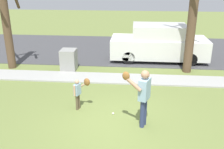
{
  "coord_description": "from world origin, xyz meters",
  "views": [
    {
      "loc": [
        0.48,
        -6.91,
        4.25
      ],
      "look_at": [
        -0.3,
        1.54,
        1.0
      ],
      "focal_mm": 41.44,
      "sensor_mm": 36.0,
      "label": 1
    }
  ],
  "objects_px": {
    "street_tree_near": "(194,6)",
    "parked_van_white": "(159,44)",
    "baseball": "(113,113)",
    "person_child": "(80,90)",
    "person_adult": "(143,93)",
    "utility_cabinet": "(69,60)",
    "street_tree_far": "(5,12)"
  },
  "relations": [
    {
      "from": "baseball",
      "to": "street_tree_near",
      "type": "relative_size",
      "value": 0.01
    },
    {
      "from": "baseball",
      "to": "utility_cabinet",
      "type": "distance_m",
      "value": 4.78
    },
    {
      "from": "baseball",
      "to": "parked_van_white",
      "type": "xyz_separation_m",
      "value": [
        1.89,
        6.1,
        0.87
      ]
    },
    {
      "from": "street_tree_far",
      "to": "person_adult",
      "type": "bearing_deg",
      "value": -37.01
    },
    {
      "from": "street_tree_near",
      "to": "street_tree_far",
      "type": "height_order",
      "value": "street_tree_near"
    },
    {
      "from": "person_adult",
      "to": "parked_van_white",
      "type": "relative_size",
      "value": 0.36
    },
    {
      "from": "person_adult",
      "to": "street_tree_far",
      "type": "xyz_separation_m",
      "value": [
        -6.28,
        4.73,
        1.59
      ]
    },
    {
      "from": "street_tree_far",
      "to": "parked_van_white",
      "type": "height_order",
      "value": "street_tree_far"
    },
    {
      "from": "person_child",
      "to": "utility_cabinet",
      "type": "xyz_separation_m",
      "value": [
        -1.33,
        3.78,
        -0.21
      ]
    },
    {
      "from": "person_child",
      "to": "utility_cabinet",
      "type": "distance_m",
      "value": 4.02
    },
    {
      "from": "parked_van_white",
      "to": "person_adult",
      "type": "bearing_deg",
      "value": 81.67
    },
    {
      "from": "baseball",
      "to": "utility_cabinet",
      "type": "bearing_deg",
      "value": 121.31
    },
    {
      "from": "person_adult",
      "to": "baseball",
      "type": "xyz_separation_m",
      "value": [
        -0.91,
        0.57,
        -1.05
      ]
    },
    {
      "from": "person_adult",
      "to": "utility_cabinet",
      "type": "bearing_deg",
      "value": -32.67
    },
    {
      "from": "person_adult",
      "to": "baseball",
      "type": "relative_size",
      "value": 23.99
    },
    {
      "from": "person_adult",
      "to": "person_child",
      "type": "height_order",
      "value": "person_adult"
    },
    {
      "from": "baseball",
      "to": "utility_cabinet",
      "type": "xyz_separation_m",
      "value": [
        -2.47,
        4.06,
        0.47
      ]
    },
    {
      "from": "baseball",
      "to": "person_child",
      "type": "bearing_deg",
      "value": 166.25
    },
    {
      "from": "street_tree_near",
      "to": "street_tree_far",
      "type": "distance_m",
      "value": 8.49
    },
    {
      "from": "utility_cabinet",
      "to": "street_tree_far",
      "type": "height_order",
      "value": "street_tree_far"
    },
    {
      "from": "person_child",
      "to": "utility_cabinet",
      "type": "bearing_deg",
      "value": 130.57
    },
    {
      "from": "person_child",
      "to": "street_tree_far",
      "type": "height_order",
      "value": "street_tree_far"
    },
    {
      "from": "utility_cabinet",
      "to": "parked_van_white",
      "type": "distance_m",
      "value": 4.83
    },
    {
      "from": "person_adult",
      "to": "parked_van_white",
      "type": "bearing_deg",
      "value": -77.13
    },
    {
      "from": "street_tree_far",
      "to": "baseball",
      "type": "bearing_deg",
      "value": -37.8
    },
    {
      "from": "baseball",
      "to": "street_tree_far",
      "type": "bearing_deg",
      "value": 142.2
    },
    {
      "from": "street_tree_near",
      "to": "street_tree_far",
      "type": "relative_size",
      "value": 1.14
    },
    {
      "from": "person_child",
      "to": "baseball",
      "type": "bearing_deg",
      "value": 7.45
    },
    {
      "from": "street_tree_near",
      "to": "person_child",
      "type": "bearing_deg",
      "value": -136.25
    },
    {
      "from": "person_child",
      "to": "street_tree_near",
      "type": "bearing_deg",
      "value": 64.95
    },
    {
      "from": "street_tree_near",
      "to": "parked_van_white",
      "type": "height_order",
      "value": "street_tree_near"
    },
    {
      "from": "utility_cabinet",
      "to": "street_tree_near",
      "type": "bearing_deg",
      "value": 3.02
    }
  ]
}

